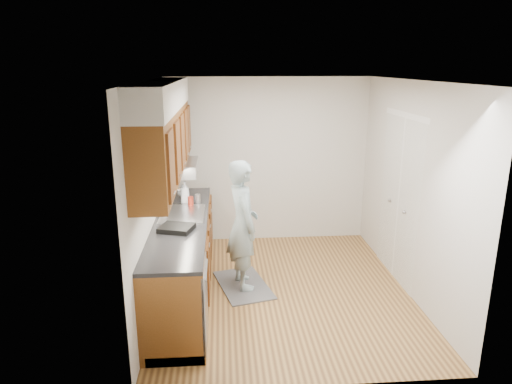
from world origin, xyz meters
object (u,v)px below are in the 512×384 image
dish_rack (176,228)px  soap_bottle_a (185,193)px  soap_bottle_c (182,191)px  steel_can (198,199)px  soap_bottle_b (185,197)px  person (243,216)px  soda_can (191,202)px

dish_rack → soap_bottle_a: bearing=105.9°
soap_bottle_c → steel_can: 0.41m
soap_bottle_a → soap_bottle_b: size_ratio=1.72×
dish_rack → person: bearing=51.3°
soap_bottle_c → dish_rack: soap_bottle_c is taller
person → soap_bottle_b: 0.88m
soap_bottle_b → steel_can: bearing=-12.2°
soap_bottle_b → steel_can: 0.17m
soap_bottle_a → soap_bottle_c: bearing=100.6°
soap_bottle_b → steel_can: (0.16, -0.04, -0.02)m
soap_bottle_a → person: bearing=-34.4°
steel_can → soap_bottle_c: bearing=122.5°
soap_bottle_b → soda_can: soap_bottle_b is taller
soap_bottle_b → soap_bottle_a: bearing=-80.5°
person → soda_can: person is taller
soda_can → dish_rack: (-0.10, -0.85, -0.04)m
soap_bottle_b → soda_can: size_ratio=1.32×
soap_bottle_c → dish_rack: bearing=-88.4°
person → soap_bottle_c: person is taller
person → soap_bottle_a: size_ratio=6.10×
soap_bottle_a → soap_bottle_b: soap_bottle_a is taller
soap_bottle_a → soap_bottle_c: soap_bottle_a is taller
soap_bottle_a → soap_bottle_b: 0.06m
steel_can → dish_rack: steel_can is taller
steel_can → dish_rack: (-0.18, -0.97, -0.04)m
dish_rack → steel_can: bearing=96.6°
person → soap_bottle_a: 0.88m
soap_bottle_c → soap_bottle_a: bearing=-79.4°
soda_can → steel_can: 0.14m
soap_bottle_b → steel_can: soap_bottle_b is taller
steel_can → dish_rack: bearing=-100.8°
soap_bottle_b → person: bearing=-35.3°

